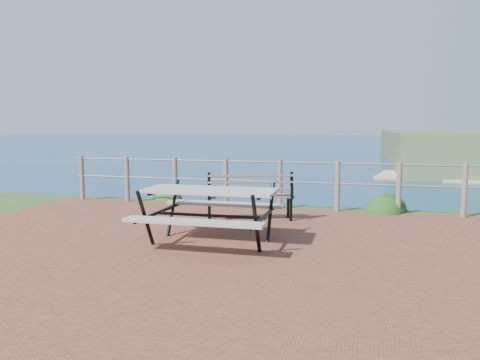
% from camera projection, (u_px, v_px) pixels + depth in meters
% --- Properties ---
extents(ground, '(10.00, 7.00, 0.12)m').
position_uv_depth(ground, '(235.00, 251.00, 6.36)').
color(ground, brown).
rests_on(ground, ground).
extents(ocean, '(1200.00, 1200.00, 0.00)m').
position_uv_depth(ocean, '(363.00, 131.00, 198.13)').
color(ocean, '#145F7C').
rests_on(ocean, ground).
extents(safety_railing, '(9.40, 0.10, 1.00)m').
position_uv_depth(safety_railing, '(280.00, 182.00, 9.51)').
color(safety_railing, '#6B5B4C').
rests_on(safety_railing, ground).
extents(picnic_table, '(1.87, 1.62, 0.79)m').
position_uv_depth(picnic_table, '(210.00, 210.00, 6.64)').
color(picnic_table, '#999689').
rests_on(picnic_table, ground).
extents(park_bench, '(1.60, 0.87, 0.88)m').
position_uv_depth(park_bench, '(250.00, 189.00, 8.35)').
color(park_bench, brown).
rests_on(park_bench, ground).
extents(shrub_lip_west, '(0.67, 0.67, 0.37)m').
position_uv_depth(shrub_lip_west, '(165.00, 199.00, 10.96)').
color(shrub_lip_west, '#1E501F').
rests_on(shrub_lip_west, ground).
extents(shrub_lip_east, '(0.77, 0.77, 0.51)m').
position_uv_depth(shrub_lip_east, '(385.00, 211.00, 9.35)').
color(shrub_lip_east, '#133E14').
rests_on(shrub_lip_east, ground).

